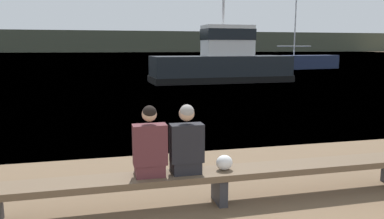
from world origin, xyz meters
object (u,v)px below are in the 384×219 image
bench_main (219,176)px  person_left (150,146)px  moored_sailboat (297,62)px  person_right (186,144)px  shopping_bag (224,163)px  tugboat_red (222,64)px

bench_main → person_left: bearing=-180.0°
moored_sailboat → bench_main: bearing=139.1°
person_right → moored_sailboat: size_ratio=0.10×
person_left → shopping_bag: (1.03, 0.01, -0.30)m
bench_main → shopping_bag: 0.20m
bench_main → tugboat_red: bearing=71.7°
bench_main → person_right: size_ratio=6.72×
shopping_bag → tugboat_red: size_ratio=0.03×
bench_main → person_right: bearing=-179.9°
shopping_bag → moored_sailboat: 33.56m
bench_main → person_left: person_left is taller
person_right → moored_sailboat: moored_sailboat is taller
tugboat_red → moored_sailboat: 16.10m
bench_main → tugboat_red: size_ratio=0.72×
person_left → person_right: (0.49, -0.00, 0.01)m
shopping_bag → tugboat_red: tugboat_red is taller
moored_sailboat → tugboat_red: bearing=124.5°
person_right → shopping_bag: (0.54, 0.01, -0.30)m
person_right → bench_main: bearing=0.1°
bench_main → moored_sailboat: moored_sailboat is taller
bench_main → shopping_bag: shopping_bag is taller
shopping_bag → moored_sailboat: (17.21, 28.82, 0.12)m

